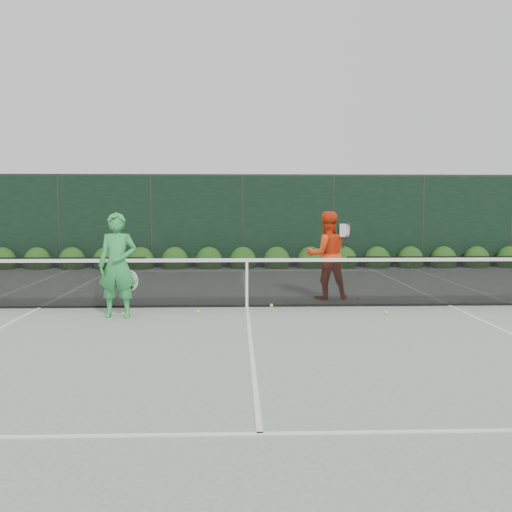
{
  "coord_description": "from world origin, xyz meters",
  "views": [
    {
      "loc": [
        -0.2,
        -11.28,
        2.01
      ],
      "look_at": [
        0.19,
        0.3,
        1.0
      ],
      "focal_mm": 40.0,
      "sensor_mm": 36.0,
      "label": 1
    }
  ],
  "objects": [
    {
      "name": "ground",
      "position": [
        0.0,
        0.0,
        0.0
      ],
      "size": [
        80.0,
        80.0,
        0.0
      ],
      "primitive_type": "plane",
      "color": "gray",
      "rests_on": "ground"
    },
    {
      "name": "tennis_net",
      "position": [
        -0.02,
        0.0,
        0.53
      ],
      "size": [
        12.9,
        0.1,
        1.07
      ],
      "color": "black",
      "rests_on": "ground"
    },
    {
      "name": "player_woman",
      "position": [
        -2.36,
        -0.95,
        0.95
      ],
      "size": [
        0.72,
        0.49,
        1.9
      ],
      "rotation": [
        0.0,
        0.0,
        -0.05
      ],
      "color": "green",
      "rests_on": "ground"
    },
    {
      "name": "player_man",
      "position": [
        1.75,
        0.98,
        0.95
      ],
      "size": [
        1.02,
        0.85,
        1.91
      ],
      "rotation": [
        0.0,
        0.0,
        3.28
      ],
      "color": "#EE3C14",
      "rests_on": "ground"
    },
    {
      "name": "court_lines",
      "position": [
        0.0,
        0.0,
        0.01
      ],
      "size": [
        11.03,
        23.83,
        0.01
      ],
      "color": "white",
      "rests_on": "ground"
    },
    {
      "name": "windscreen_fence",
      "position": [
        0.0,
        -2.71,
        1.51
      ],
      "size": [
        32.0,
        21.07,
        3.06
      ],
      "color": "black",
      "rests_on": "ground"
    },
    {
      "name": "hedge_row",
      "position": [
        -0.0,
        7.15,
        0.23
      ],
      "size": [
        31.66,
        0.65,
        0.94
      ],
      "color": "#13350E",
      "rests_on": "ground"
    },
    {
      "name": "tennis_balls",
      "position": [
        0.45,
        -0.31,
        0.03
      ],
      "size": [
        4.96,
        1.8,
        0.07
      ],
      "color": "#D4F536",
      "rests_on": "ground"
    }
  ]
}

